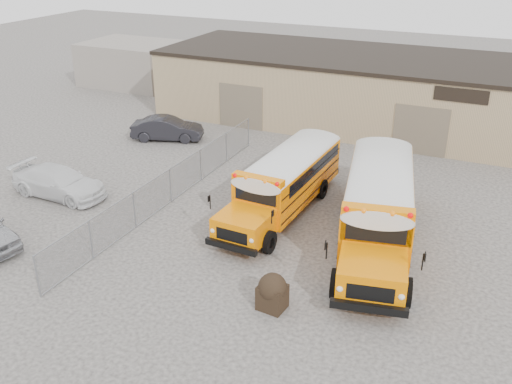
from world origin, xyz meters
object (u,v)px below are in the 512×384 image
at_px(tarp_bundle, 272,291).
at_px(car_white, 59,182).
at_px(car_dark, 167,129).
at_px(school_bus_right, 383,149).
at_px(school_bus_left, 329,141).

distance_m(tarp_bundle, car_white, 14.35).
bearing_deg(car_dark, school_bus_right, -113.08).
height_order(school_bus_left, school_bus_right, school_bus_right).
bearing_deg(tarp_bundle, car_white, 162.95).
height_order(tarp_bundle, car_dark, car_dark).
relative_size(school_bus_left, car_dark, 2.18).
relative_size(school_bus_left, tarp_bundle, 6.97).
relative_size(school_bus_left, school_bus_right, 0.87).
bearing_deg(school_bus_right, car_dark, 176.82).
distance_m(school_bus_right, car_white, 17.00).
bearing_deg(school_bus_right, car_white, -148.81).
xyz_separation_m(car_white, car_dark, (0.33, 9.57, -0.00)).
distance_m(school_bus_right, tarp_bundle, 13.07).
height_order(school_bus_right, car_dark, school_bus_right).
bearing_deg(car_dark, car_white, 158.10).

